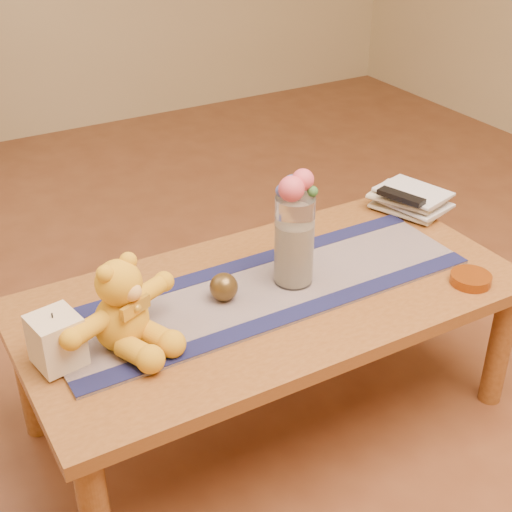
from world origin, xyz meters
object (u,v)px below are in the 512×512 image
bronze_ball (224,287)px  amber_dish (471,279)px  pillar_candle (56,340)px  glass_vase (294,241)px  tv_remote (401,197)px  teddy_bear (120,304)px  book_bottom (396,216)px

bronze_ball → amber_dish: (0.65, -0.27, -0.03)m
pillar_candle → glass_vase: (0.68, 0.03, 0.07)m
tv_remote → amber_dish: bearing=-118.9°
pillar_candle → amber_dish: size_ratio=1.11×
teddy_bear → pillar_candle: 0.17m
bronze_ball → book_bottom: bearing=11.5°
teddy_bear → glass_vase: size_ratio=1.28×
teddy_bear → amber_dish: size_ratio=2.87×
teddy_bear → tv_remote: 1.05m
tv_remote → amber_dish: tv_remote is taller
book_bottom → tv_remote: bearing=-93.0°
book_bottom → amber_dish: size_ratio=1.92×
pillar_candle → bronze_ball: bearing=5.2°
book_bottom → tv_remote: size_ratio=1.39×
pillar_candle → glass_vase: size_ratio=0.50×
glass_vase → book_bottom: glass_vase is taller
pillar_candle → amber_dish: pillar_candle is taller
teddy_bear → glass_vase: (0.52, 0.03, 0.02)m
bronze_ball → tv_remote: bearing=10.8°
teddy_bear → book_bottom: size_ratio=1.50×
glass_vase → bronze_ball: (-0.21, 0.02, -0.09)m
teddy_bear → amber_dish: bearing=-36.3°
pillar_candle → tv_remote: 1.21m
tv_remote → pillar_candle: bearing=170.4°
pillar_candle → tv_remote: (1.19, 0.18, 0.01)m
bronze_ball → amber_dish: bearing=-22.4°
glass_vase → book_bottom: bearing=17.7°
pillar_candle → amber_dish: (1.12, -0.23, -0.06)m
glass_vase → tv_remote: (0.51, 0.15, -0.05)m
tv_remote → amber_dish: 0.42m
book_bottom → amber_dish: (-0.07, -0.42, 0.00)m
book_bottom → glass_vase: bearing=176.5°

